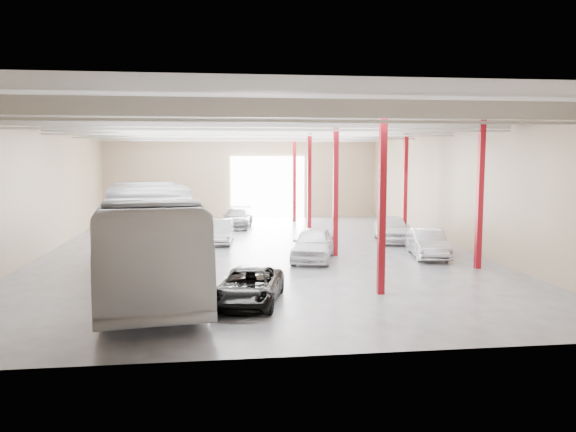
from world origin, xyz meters
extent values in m
cube|color=#444449|center=(0.00, 0.00, 0.00)|extent=(22.00, 32.00, 0.01)
cube|color=#ABACA7|center=(0.00, 0.00, 7.00)|extent=(22.00, 32.00, 0.12)
cube|color=#77644A|center=(0.00, 16.00, 3.50)|extent=(22.00, 0.12, 7.00)
cube|color=#77644A|center=(0.00, -16.00, 3.50)|extent=(22.00, 0.12, 7.00)
cube|color=#77644A|center=(-11.00, 0.00, 3.50)|extent=(0.12, 32.00, 7.00)
cube|color=#77644A|center=(11.00, 0.00, 3.50)|extent=(0.12, 32.00, 7.00)
cube|color=white|center=(2.00, 15.85, 2.50)|extent=(6.00, 0.20, 5.00)
cube|color=maroon|center=(3.80, -10.00, 3.50)|extent=(0.25, 0.25, 7.00)
cube|color=maroon|center=(3.80, -2.00, 3.50)|extent=(0.25, 0.25, 7.00)
cube|color=maroon|center=(3.80, 6.00, 3.50)|extent=(0.25, 0.25, 7.00)
cube|color=maroon|center=(3.80, 13.00, 3.50)|extent=(0.25, 0.25, 7.00)
cube|color=maroon|center=(9.50, -6.00, 3.50)|extent=(0.25, 0.25, 7.00)
cube|color=maroon|center=(9.50, 4.00, 3.50)|extent=(0.25, 0.25, 7.00)
cube|color=silver|center=(0.00, -12.00, 6.55)|extent=(21.60, 0.15, 0.60)
cube|color=silver|center=(0.00, -12.00, 6.15)|extent=(21.60, 0.10, 0.10)
cube|color=silver|center=(0.00, -6.00, 6.55)|extent=(21.60, 0.15, 0.60)
cube|color=silver|center=(0.00, -6.00, 6.15)|extent=(21.60, 0.10, 0.10)
cube|color=silver|center=(0.00, 0.00, 6.55)|extent=(21.60, 0.15, 0.60)
cube|color=silver|center=(0.00, 0.00, 6.15)|extent=(21.60, 0.10, 0.10)
cube|color=silver|center=(0.00, 6.00, 6.55)|extent=(21.60, 0.15, 0.60)
cube|color=silver|center=(0.00, 6.00, 6.15)|extent=(21.60, 0.10, 0.10)
cube|color=silver|center=(0.00, 12.00, 6.55)|extent=(21.60, 0.15, 0.60)
cube|color=silver|center=(0.00, 12.00, 6.15)|extent=(21.60, 0.10, 0.10)
imported|color=silver|center=(-4.79, -7.49, 1.96)|extent=(5.23, 14.42, 3.93)
imported|color=black|center=(-1.09, -10.78, 0.61)|extent=(2.99, 4.73, 1.22)
imported|color=silver|center=(2.50, -3.00, 0.79)|extent=(3.07, 4.97, 1.58)
imported|color=silver|center=(-2.00, 2.94, 0.69)|extent=(1.77, 4.26, 1.37)
imported|color=slate|center=(-0.73, 9.78, 0.68)|extent=(2.64, 4.91, 1.35)
imported|color=#B9B9BE|center=(8.30, -3.01, 0.71)|extent=(2.18, 4.51, 1.43)
imported|color=silver|center=(8.13, 2.19, 0.78)|extent=(2.55, 4.83, 1.57)
camera|label=1|loc=(-2.15, -29.62, 5.08)|focal=35.00mm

